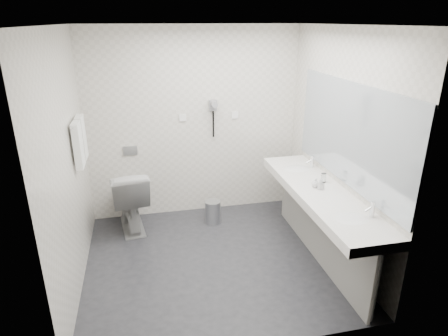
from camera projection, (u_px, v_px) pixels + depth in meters
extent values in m
plane|color=#28282D|center=(214.00, 260.00, 4.37)|extent=(2.80, 2.80, 0.00)
plane|color=white|center=(211.00, 25.00, 3.48)|extent=(2.80, 2.80, 0.00)
plane|color=silver|center=(194.00, 124.00, 5.11)|extent=(2.80, 0.00, 2.80)
plane|color=silver|center=(248.00, 215.00, 2.74)|extent=(2.80, 0.00, 2.80)
plane|color=silver|center=(67.00, 166.00, 3.64)|extent=(0.00, 2.60, 2.60)
plane|color=silver|center=(339.00, 147.00, 4.21)|extent=(0.00, 2.60, 2.60)
cube|color=white|center=(320.00, 194.00, 4.13)|extent=(0.55, 2.20, 0.10)
cube|color=gray|center=(319.00, 229.00, 4.29)|extent=(0.03, 2.15, 0.75)
cylinder|color=silver|center=(375.00, 288.00, 3.35)|extent=(0.06, 0.06, 0.75)
cylinder|color=silver|center=(287.00, 191.00, 5.24)|extent=(0.06, 0.06, 0.75)
cube|color=#B2BCC6|center=(349.00, 134.00, 3.95)|extent=(0.02, 2.20, 1.05)
ellipsoid|color=white|center=(352.00, 220.00, 3.53)|extent=(0.40, 0.31, 0.05)
ellipsoid|color=white|center=(297.00, 170.00, 4.71)|extent=(0.40, 0.31, 0.05)
cylinder|color=silver|center=(372.00, 209.00, 3.53)|extent=(0.04, 0.04, 0.15)
cylinder|color=silver|center=(312.00, 162.00, 4.72)|extent=(0.04, 0.04, 0.15)
imported|color=white|center=(321.00, 185.00, 4.11)|extent=(0.06, 0.06, 0.10)
imported|color=white|center=(315.00, 183.00, 4.16)|extent=(0.11, 0.11, 0.10)
imported|color=white|center=(320.00, 184.00, 4.10)|extent=(0.06, 0.06, 0.12)
cylinder|color=silver|center=(323.00, 178.00, 4.29)|extent=(0.06, 0.06, 0.10)
imported|color=white|center=(130.00, 199.00, 4.94)|extent=(0.55, 0.85, 0.81)
cube|color=#B2B5BA|center=(130.00, 151.00, 5.03)|extent=(0.18, 0.02, 0.12)
cylinder|color=#B2B5BA|center=(213.00, 212.00, 5.15)|extent=(0.22, 0.22, 0.29)
cylinder|color=#B2B5BA|center=(213.00, 202.00, 5.09)|extent=(0.21, 0.21, 0.02)
cylinder|color=silver|center=(76.00, 121.00, 4.05)|extent=(0.02, 0.62, 0.02)
cube|color=white|center=(78.00, 145.00, 4.00)|extent=(0.07, 0.24, 0.48)
cube|color=white|center=(81.00, 138.00, 4.25)|extent=(0.07, 0.24, 0.48)
cube|color=gray|center=(213.00, 105.00, 5.04)|extent=(0.10, 0.04, 0.14)
cylinder|color=gray|center=(214.00, 104.00, 4.97)|extent=(0.08, 0.14, 0.08)
cylinder|color=black|center=(213.00, 124.00, 5.12)|extent=(0.02, 0.02, 0.35)
cube|color=white|center=(183.00, 118.00, 5.03)|extent=(0.09, 0.02, 0.09)
cube|color=white|center=(235.00, 115.00, 5.17)|extent=(0.09, 0.02, 0.09)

